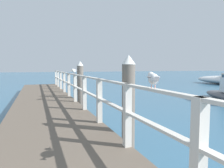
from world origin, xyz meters
TOP-DOWN VIEW (x-y plane):
  - pier_deck at (0.00, 9.07)m, footprint 2.38×18.15m
  - pier_railing at (1.11, 9.07)m, footprint 0.12×16.67m
  - dock_piling_near at (1.49, 4.88)m, footprint 0.29×0.29m
  - dock_piling_far at (1.49, 9.90)m, footprint 0.29×0.29m
  - seagull_foreground at (1.11, 3.30)m, footprint 0.24×0.46m
  - seagull_background at (1.11, 9.21)m, footprint 0.28×0.44m

SIDE VIEW (x-z plane):
  - pier_deck at x=0.00m, z-range 0.00..0.48m
  - dock_piling_near at x=1.49m, z-range 0.01..2.13m
  - dock_piling_far at x=1.49m, z-range 0.01..2.13m
  - pier_railing at x=1.11m, z-range 0.61..1.71m
  - seagull_foreground at x=1.11m, z-range 1.61..1.83m
  - seagull_background at x=1.11m, z-range 1.61..1.83m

